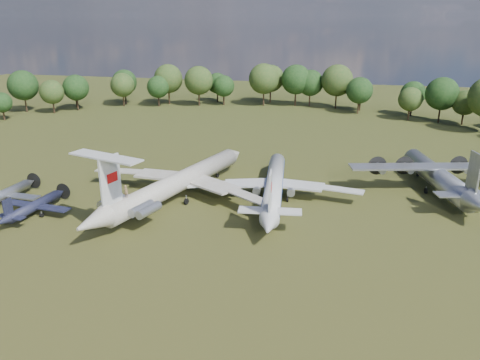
% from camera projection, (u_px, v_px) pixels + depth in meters
% --- Properties ---
extents(ground, '(300.00, 300.00, 0.00)m').
position_uv_depth(ground, '(186.00, 201.00, 77.60)').
color(ground, '#263B13').
rests_on(ground, ground).
extents(il62_airliner, '(46.73, 53.84, 4.48)m').
position_uv_depth(il62_airliner, '(179.00, 186.00, 78.08)').
color(il62_airliner, silver).
rests_on(il62_airliner, ground).
extents(tu104_jet, '(33.07, 41.74, 3.89)m').
position_uv_depth(tu104_jet, '(274.00, 188.00, 77.65)').
color(tu104_jet, silver).
rests_on(tu104_jet, ground).
extents(an12_transport, '(37.38, 39.98, 4.44)m').
position_uv_depth(an12_transport, '(437.00, 179.00, 81.02)').
color(an12_transport, gray).
rests_on(an12_transport, ground).
extents(small_prop_west, '(12.87, 16.59, 2.28)m').
position_uv_depth(small_prop_west, '(35.00, 208.00, 71.67)').
color(small_prop_west, black).
rests_on(small_prop_west, ground).
extents(small_prop_northwest, '(12.92, 16.93, 2.37)m').
position_uv_depth(small_prop_northwest, '(4.00, 197.00, 76.14)').
color(small_prop_northwest, '#96999D').
rests_on(small_prop_northwest, ground).
extents(person_on_il62, '(0.73, 0.54, 1.84)m').
position_uv_depth(person_on_il62, '(126.00, 191.00, 66.69)').
color(person_on_il62, '#926F4A').
rests_on(person_on_il62, il62_airliner).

